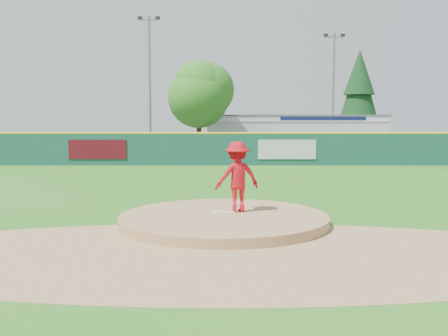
{
  "coord_description": "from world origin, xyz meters",
  "views": [
    {
      "loc": [
        0.06,
        -12.96,
        2.67
      ],
      "look_at": [
        0.0,
        2.0,
        1.3
      ],
      "focal_mm": 40.0,
      "sensor_mm": 36.0,
      "label": 1
    }
  ],
  "objects_px": {
    "conifer_tree": "(359,93)",
    "light_pole_left": "(150,80)",
    "pool_building_grp": "(292,134)",
    "pitcher": "(237,177)",
    "van": "(212,151)",
    "playground_slide": "(19,148)",
    "deciduous_tree": "(199,97)",
    "light_pole_right": "(333,88)"
  },
  "relations": [
    {
      "from": "light_pole_right",
      "to": "pool_building_grp",
      "type": "bearing_deg",
      "value": 135.05
    },
    {
      "from": "pitcher",
      "to": "pool_building_grp",
      "type": "height_order",
      "value": "pool_building_grp"
    },
    {
      "from": "pitcher",
      "to": "conifer_tree",
      "type": "xyz_separation_m",
      "value": [
        12.64,
        35.57,
        4.34
      ]
    },
    {
      "from": "pool_building_grp",
      "to": "conifer_tree",
      "type": "distance_m",
      "value": 8.95
    },
    {
      "from": "light_pole_right",
      "to": "deciduous_tree",
      "type": "bearing_deg",
      "value": -160.02
    },
    {
      "from": "pool_building_grp",
      "to": "playground_slide",
      "type": "distance_m",
      "value": 22.81
    },
    {
      "from": "van",
      "to": "deciduous_tree",
      "type": "relative_size",
      "value": 0.63
    },
    {
      "from": "playground_slide",
      "to": "light_pole_left",
      "type": "relative_size",
      "value": 0.28
    },
    {
      "from": "van",
      "to": "pitcher",
      "type": "bearing_deg",
      "value": -162.24
    },
    {
      "from": "playground_slide",
      "to": "light_pole_right",
      "type": "distance_m",
      "value": 25.05
    },
    {
      "from": "playground_slide",
      "to": "deciduous_tree",
      "type": "distance_m",
      "value": 13.5
    },
    {
      "from": "pool_building_grp",
      "to": "deciduous_tree",
      "type": "distance_m",
      "value": 11.01
    },
    {
      "from": "pitcher",
      "to": "deciduous_tree",
      "type": "xyz_separation_m",
      "value": [
        -2.36,
        24.57,
        3.35
      ]
    },
    {
      "from": "light_pole_left",
      "to": "pitcher",
      "type": "bearing_deg",
      "value": -76.53
    },
    {
      "from": "conifer_tree",
      "to": "light_pole_right",
      "type": "xyz_separation_m",
      "value": [
        -4.0,
        -7.0,
        0.0
      ]
    },
    {
      "from": "pitcher",
      "to": "light_pole_right",
      "type": "distance_m",
      "value": 30.16
    },
    {
      "from": "deciduous_tree",
      "to": "pool_building_grp",
      "type": "bearing_deg",
      "value": 41.16
    },
    {
      "from": "pool_building_grp",
      "to": "light_pole_left",
      "type": "bearing_deg",
      "value": -157.4
    },
    {
      "from": "pitcher",
      "to": "conifer_tree",
      "type": "height_order",
      "value": "conifer_tree"
    },
    {
      "from": "playground_slide",
      "to": "conifer_tree",
      "type": "relative_size",
      "value": 0.33
    },
    {
      "from": "pitcher",
      "to": "light_pole_left",
      "type": "xyz_separation_m",
      "value": [
        -6.36,
        26.57,
        4.84
      ]
    },
    {
      "from": "conifer_tree",
      "to": "light_pole_left",
      "type": "height_order",
      "value": "light_pole_left"
    },
    {
      "from": "light_pole_right",
      "to": "light_pole_left",
      "type": "bearing_deg",
      "value": -172.41
    },
    {
      "from": "pool_building_grp",
      "to": "light_pole_left",
      "type": "distance_m",
      "value": 13.72
    },
    {
      "from": "van",
      "to": "pool_building_grp",
      "type": "height_order",
      "value": "pool_building_grp"
    },
    {
      "from": "playground_slide",
      "to": "conifer_tree",
      "type": "bearing_deg",
      "value": 25.86
    },
    {
      "from": "pool_building_grp",
      "to": "light_pole_left",
      "type": "relative_size",
      "value": 1.38
    },
    {
      "from": "light_pole_left",
      "to": "conifer_tree",
      "type": "bearing_deg",
      "value": 25.35
    },
    {
      "from": "playground_slide",
      "to": "light_pole_right",
      "type": "height_order",
      "value": "light_pole_right"
    },
    {
      "from": "pool_building_grp",
      "to": "light_pole_right",
      "type": "bearing_deg",
      "value": -44.95
    },
    {
      "from": "pitcher",
      "to": "deciduous_tree",
      "type": "distance_m",
      "value": 24.91
    },
    {
      "from": "playground_slide",
      "to": "light_pole_right",
      "type": "relative_size",
      "value": 0.31
    },
    {
      "from": "conifer_tree",
      "to": "pitcher",
      "type": "bearing_deg",
      "value": -109.56
    },
    {
      "from": "light_pole_left",
      "to": "light_pole_right",
      "type": "bearing_deg",
      "value": 7.59
    },
    {
      "from": "deciduous_tree",
      "to": "light_pole_left",
      "type": "distance_m",
      "value": 4.72
    },
    {
      "from": "playground_slide",
      "to": "pitcher",
      "type": "bearing_deg",
      "value": -55.66
    },
    {
      "from": "playground_slide",
      "to": "deciduous_tree",
      "type": "height_order",
      "value": "deciduous_tree"
    },
    {
      "from": "pool_building_grp",
      "to": "conifer_tree",
      "type": "bearing_deg",
      "value": 29.78
    },
    {
      "from": "pitcher",
      "to": "van",
      "type": "xyz_separation_m",
      "value": [
        -1.31,
        21.74,
        -0.54
      ]
    },
    {
      "from": "playground_slide",
      "to": "light_pole_left",
      "type": "distance_m",
      "value": 11.1
    },
    {
      "from": "conifer_tree",
      "to": "van",
      "type": "bearing_deg",
      "value": -135.25
    },
    {
      "from": "pitcher",
      "to": "light_pole_left",
      "type": "relative_size",
      "value": 0.17
    }
  ]
}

